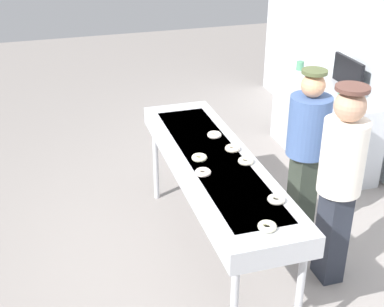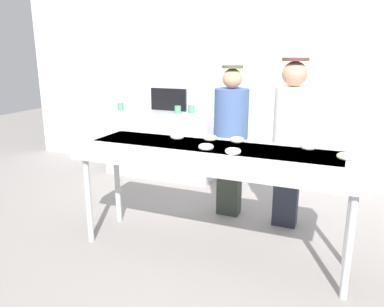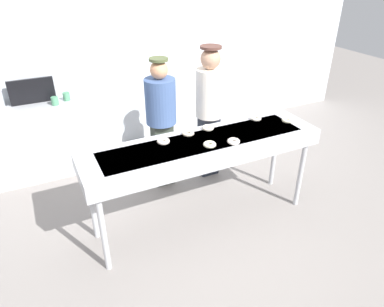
# 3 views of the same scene
# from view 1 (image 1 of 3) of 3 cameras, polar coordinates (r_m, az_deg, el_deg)

# --- Properties ---
(ground_plane) EXTENTS (16.00, 16.00, 0.00)m
(ground_plane) POSITION_cam_1_polar(r_m,az_deg,el_deg) (4.91, 2.19, -10.87)
(ground_plane) COLOR gray
(fryer_conveyor) EXTENTS (2.46, 0.64, 1.00)m
(fryer_conveyor) POSITION_cam_1_polar(r_m,az_deg,el_deg) (4.41, 2.40, -1.49)
(fryer_conveyor) COLOR #B7BABF
(fryer_conveyor) RESTS_ON ground
(sugar_donut_0) EXTENTS (0.14, 0.14, 0.04)m
(sugar_donut_0) POSITION_cam_1_polar(r_m,az_deg,el_deg) (4.33, 0.78, -0.44)
(sugar_donut_0) COLOR #F3F1C3
(sugar_donut_0) RESTS_ON fryer_conveyor
(sugar_donut_1) EXTENTS (0.18, 0.18, 0.04)m
(sugar_donut_1) POSITION_cam_1_polar(r_m,az_deg,el_deg) (4.72, 2.39, 1.98)
(sugar_donut_1) COLOR white
(sugar_donut_1) RESTS_ON fryer_conveyor
(sugar_donut_2) EXTENTS (0.14, 0.14, 0.04)m
(sugar_donut_2) POSITION_cam_1_polar(r_m,az_deg,el_deg) (4.30, 5.72, -0.79)
(sugar_donut_2) COLOR #EBE3C7
(sugar_donut_2) RESTS_ON fryer_conveyor
(sugar_donut_3) EXTENTS (0.16, 0.16, 0.04)m
(sugar_donut_3) POSITION_cam_1_polar(r_m,az_deg,el_deg) (3.53, 7.95, -7.66)
(sugar_donut_3) COLOR #F2EFC5
(sugar_donut_3) RESTS_ON fryer_conveyor
(sugar_donut_4) EXTENTS (0.18, 0.18, 0.04)m
(sugar_donut_4) POSITION_cam_1_polar(r_m,az_deg,el_deg) (4.49, 4.31, 0.54)
(sugar_donut_4) COLOR #F4E2C4
(sugar_donut_4) RESTS_ON fryer_conveyor
(sugar_donut_5) EXTENTS (0.17, 0.17, 0.04)m
(sugar_donut_5) POSITION_cam_1_polar(r_m,az_deg,el_deg) (4.11, 1.18, -2.00)
(sugar_donut_5) COLOR white
(sugar_donut_5) RESTS_ON fryer_conveyor
(sugar_donut_6) EXTENTS (0.14, 0.14, 0.04)m
(sugar_donut_6) POSITION_cam_1_polar(r_m,az_deg,el_deg) (3.82, 8.92, -4.83)
(sugar_donut_6) COLOR silver
(sugar_donut_6) RESTS_ON fryer_conveyor
(worker_baker) EXTENTS (0.36, 0.36, 1.63)m
(worker_baker) POSITION_cam_1_polar(r_m,az_deg,el_deg) (4.82, 12.06, 0.84)
(worker_baker) COLOR #2C342B
(worker_baker) RESTS_ON ground
(worker_assistant) EXTENTS (0.34, 0.34, 1.71)m
(worker_assistant) POSITION_cam_1_polar(r_m,az_deg,el_deg) (4.30, 15.44, -2.23)
(worker_assistant) COLOR #232832
(worker_assistant) RESTS_ON ground
(prep_counter) EXTENTS (1.59, 0.58, 0.91)m
(prep_counter) POSITION_cam_1_polar(r_m,az_deg,el_deg) (6.49, 13.73, 3.00)
(prep_counter) COLOR #B7BABF
(prep_counter) RESTS_ON ground
(paper_cup_0) EXTENTS (0.09, 0.09, 0.11)m
(paper_cup_0) POSITION_cam_1_polar(r_m,az_deg,el_deg) (6.14, 15.66, 6.52)
(paper_cup_0) COLOR #4C8C66
(paper_cup_0) RESTS_ON prep_counter
(paper_cup_1) EXTENTS (0.09, 0.09, 0.11)m
(paper_cup_1) POSITION_cam_1_polar(r_m,az_deg,el_deg) (6.86, 11.39, 9.12)
(paper_cup_1) COLOR #4C8C66
(paper_cup_1) RESTS_ON prep_counter
(paper_cup_2) EXTENTS (0.09, 0.09, 0.11)m
(paper_cup_2) POSITION_cam_1_polar(r_m,az_deg,el_deg) (6.07, 17.33, 6.06)
(paper_cup_2) COLOR #4C8C66
(paper_cup_2) RESTS_ON prep_counter
(menu_display) EXTENTS (0.56, 0.04, 0.32)m
(menu_display) POSITION_cam_1_polar(r_m,az_deg,el_deg) (6.40, 16.21, 8.29)
(menu_display) COLOR black
(menu_display) RESTS_ON prep_counter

